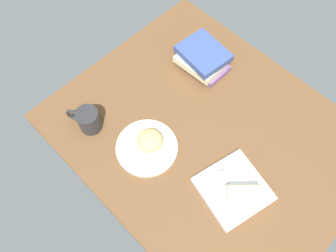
{
  "coord_description": "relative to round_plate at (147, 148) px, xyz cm",
  "views": [
    {
      "loc": [
        28.36,
        -48.88,
        115.93
      ],
      "look_at": [
        -11.13,
        -9.66,
        7.0
      ],
      "focal_mm": 35.37,
      "sensor_mm": 36.0,
      "label": 1
    }
  ],
  "objects": [
    {
      "name": "dining_table",
      "position": [
        11.15,
        20.6,
        -2.7
      ],
      "size": [
        110.0,
        90.0,
        4.0
      ],
      "primitive_type": "cube",
      "color": "brown",
      "rests_on": "ground"
    },
    {
      "name": "round_plate",
      "position": [
        0.0,
        0.0,
        0.0
      ],
      "size": [
        22.62,
        22.62,
        1.4
      ],
      "primitive_type": "cylinder",
      "color": "silver",
      "rests_on": "dining_table"
    },
    {
      "name": "scone_pastry",
      "position": [
        0.12,
        1.68,
        3.79
      ],
      "size": [
        11.49,
        11.55,
        6.19
      ],
      "primitive_type": "ellipsoid",
      "rotation": [
        0.0,
        0.0,
        1.82
      ],
      "color": "tan",
      "rests_on": "round_plate"
    },
    {
      "name": "square_plate",
      "position": [
        32.31,
        10.56,
        0.1
      ],
      "size": [
        25.64,
        25.64,
        1.6
      ],
      "primitive_type": "cube",
      "rotation": [
        0.0,
        0.0,
        -0.23
      ],
      "color": "white",
      "rests_on": "dining_table"
    },
    {
      "name": "sauce_cup",
      "position": [
        27.53,
        10.56,
        2.12
      ],
      "size": [
        4.58,
        4.58,
        2.26
      ],
      "color": "silver",
      "rests_on": "square_plate"
    },
    {
      "name": "breakfast_wrap",
      "position": [
        36.15,
        10.55,
        3.98
      ],
      "size": [
        12.29,
        12.48,
        6.15
      ],
      "primitive_type": "cylinder",
      "rotation": [
        1.57,
        0.0,
        5.52
      ],
      "color": "beige",
      "rests_on": "square_plate"
    },
    {
      "name": "book_stack",
      "position": [
        -10.97,
        41.84,
        4.18
      ],
      "size": [
        20.66,
        17.61,
        9.16
      ],
      "color": "#6B4C7A",
      "rests_on": "dining_table"
    },
    {
      "name": "coffee_mug",
      "position": [
        -21.91,
        -8.78,
        4.21
      ],
      "size": [
        12.75,
        8.88,
        9.61
      ],
      "color": "#262628",
      "rests_on": "dining_table"
    }
  ]
}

